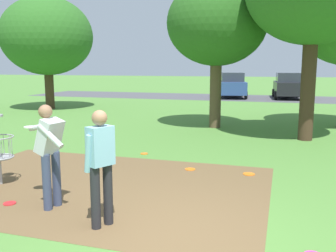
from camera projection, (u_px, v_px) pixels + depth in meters
ground_plane at (169, 240)px, 5.01m from camera, size 160.00×160.00×0.00m
dirt_tee_pad at (95, 185)px, 7.31m from camera, size 6.63×4.56×0.01m
player_foreground_watching at (101, 162)px, 5.30m from camera, size 0.45×0.49×1.71m
player_throwing at (49, 149)px, 6.02m from camera, size 1.05×0.63×1.71m
frisbee_near_basket at (144, 154)px, 9.91m from camera, size 0.20×0.20×0.02m
frisbee_mid_grass at (190, 169)px, 8.41m from camera, size 0.24×0.24×0.02m
frisbee_far_left at (249, 174)px, 8.04m from camera, size 0.26×0.26×0.02m
frisbee_scattered_a at (10, 203)px, 6.32m from camera, size 0.21×0.21×0.02m
tree_near_left at (47, 36)px, 19.84m from camera, size 4.85×4.85×5.95m
tree_mid_right at (217, 24)px, 13.63m from camera, size 3.68×3.68×5.44m
parking_lot_strip at (263, 98)px, 27.10m from camera, size 36.00×6.00×0.01m
parked_car_leftmost at (232, 85)px, 27.59m from camera, size 2.62×4.48×1.84m
parked_car_center_left at (288, 86)px, 26.77m from camera, size 2.24×4.34×1.84m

